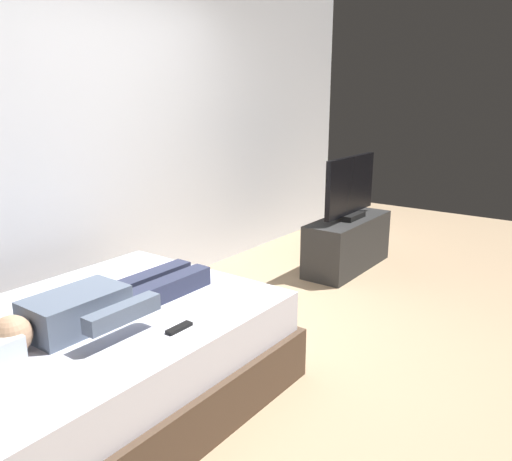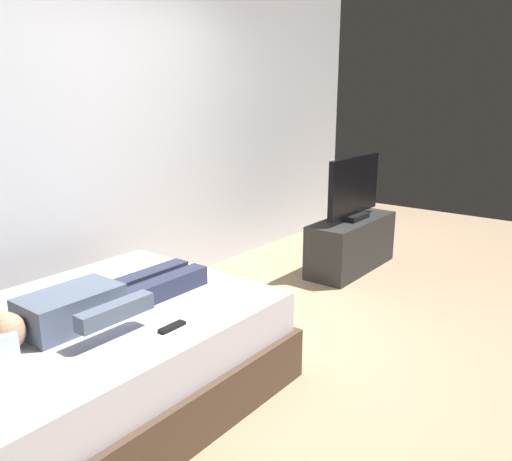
# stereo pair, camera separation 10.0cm
# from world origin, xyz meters

# --- Properties ---
(ground_plane) EXTENTS (10.00, 10.00, 0.00)m
(ground_plane) POSITION_xyz_m (0.00, 0.00, 0.00)
(ground_plane) COLOR tan
(back_wall) EXTENTS (6.40, 0.10, 2.80)m
(back_wall) POSITION_xyz_m (0.40, 1.60, 1.40)
(back_wall) COLOR silver
(back_wall) RESTS_ON ground
(bed) EXTENTS (1.97, 1.45, 0.54)m
(bed) POSITION_xyz_m (-0.97, 0.44, 0.26)
(bed) COLOR brown
(bed) RESTS_ON ground
(person) EXTENTS (1.26, 0.46, 0.18)m
(person) POSITION_xyz_m (-0.94, 0.37, 0.62)
(person) COLOR slate
(person) RESTS_ON bed
(remote) EXTENTS (0.15, 0.04, 0.02)m
(remote) POSITION_xyz_m (-0.79, -0.03, 0.55)
(remote) COLOR black
(remote) RESTS_ON bed
(tv_stand) EXTENTS (1.10, 0.40, 0.50)m
(tv_stand) POSITION_xyz_m (1.96, 0.42, 0.25)
(tv_stand) COLOR #2D2D2D
(tv_stand) RESTS_ON ground
(tv) EXTENTS (0.88, 0.20, 0.59)m
(tv) POSITION_xyz_m (1.96, 0.42, 0.78)
(tv) COLOR black
(tv) RESTS_ON tv_stand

